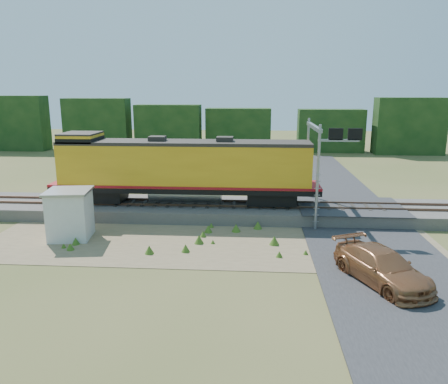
# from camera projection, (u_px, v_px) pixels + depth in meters

# --- Properties ---
(ground) EXTENTS (140.00, 140.00, 0.00)m
(ground) POSITION_uv_depth(u_px,v_px,m) (245.00, 246.00, 24.51)
(ground) COLOR #475123
(ground) RESTS_ON ground
(ballast) EXTENTS (70.00, 5.00, 0.80)m
(ballast) POSITION_uv_depth(u_px,v_px,m) (247.00, 210.00, 30.24)
(ballast) COLOR slate
(ballast) RESTS_ON ground
(rails) EXTENTS (70.00, 1.54, 0.16)m
(rails) POSITION_uv_depth(u_px,v_px,m) (247.00, 204.00, 30.13)
(rails) COLOR brown
(rails) RESTS_ON ballast
(dirt_shoulder) EXTENTS (26.00, 8.00, 0.03)m
(dirt_shoulder) POSITION_uv_depth(u_px,v_px,m) (211.00, 242.00, 25.13)
(dirt_shoulder) COLOR #8C7754
(dirt_shoulder) RESTS_ON ground
(road) EXTENTS (7.00, 66.00, 0.86)m
(road) POSITION_uv_depth(u_px,v_px,m) (369.00, 243.00, 24.73)
(road) COLOR #38383A
(road) RESTS_ON ground
(tree_line_north) EXTENTS (130.00, 3.00, 6.50)m
(tree_line_north) POSITION_uv_depth(u_px,v_px,m) (252.00, 130.00, 60.68)
(tree_line_north) COLOR black
(tree_line_north) RESTS_ON ground
(weed_clumps) EXTENTS (15.00, 6.20, 0.56)m
(weed_clumps) POSITION_uv_depth(u_px,v_px,m) (184.00, 244.00, 24.85)
(weed_clumps) COLOR #41661D
(weed_clumps) RESTS_ON ground
(locomotive) EXTENTS (18.37, 2.80, 4.74)m
(locomotive) POSITION_uv_depth(u_px,v_px,m) (181.00, 168.00, 29.89)
(locomotive) COLOR black
(locomotive) RESTS_ON rails
(shed) EXTENTS (2.76, 2.76, 2.92)m
(shed) POSITION_uv_depth(u_px,v_px,m) (70.00, 214.00, 25.53)
(shed) COLOR silver
(shed) RESTS_ON ground
(signal_gantry) EXTENTS (2.60, 6.20, 6.56)m
(signal_gantry) POSITION_uv_depth(u_px,v_px,m) (319.00, 147.00, 28.24)
(signal_gantry) COLOR gray
(signal_gantry) RESTS_ON ground
(car) EXTENTS (4.19, 5.77, 1.55)m
(car) POSITION_uv_depth(u_px,v_px,m) (382.00, 267.00, 19.72)
(car) COLOR #A3643C
(car) RESTS_ON ground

